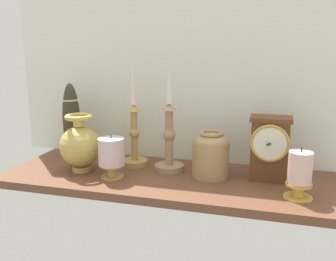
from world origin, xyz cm
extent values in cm
cube|color=brown|center=(0.00, 0.00, -1.20)|extent=(100.00, 36.00, 2.40)
cube|color=silver|center=(0.00, 18.50, 32.50)|extent=(120.00, 2.00, 65.00)
cube|color=brown|center=(29.29, 5.18, 8.76)|extent=(10.44, 7.04, 17.52)
cube|color=brown|center=(29.29, 5.18, 18.12)|extent=(11.69, 7.89, 1.20)
torus|color=#B89543|center=(29.29, 1.26, 11.83)|extent=(10.87, 0.99, 10.87)
cylinder|color=silver|center=(29.29, 1.16, 11.83)|extent=(9.09, 0.40, 9.09)
cube|color=black|center=(29.29, 0.86, 11.83)|extent=(1.87, 3.43, 0.30)
cylinder|color=#9E7E5A|center=(-0.93, 5.11, 0.90)|extent=(9.23, 9.23, 1.80)
cylinder|color=#9E7E5A|center=(-0.93, 5.11, 10.53)|extent=(2.52, 2.52, 17.47)
sphere|color=#9E7E5A|center=(-0.93, 5.11, 11.41)|extent=(4.04, 4.04, 4.04)
cone|color=#9E7E5A|center=(-0.93, 5.11, 20.27)|extent=(4.91, 4.91, 2.00)
cone|color=silver|center=(-0.93, 5.11, 28.41)|extent=(2.11, 2.11, 14.29)
cylinder|color=#AD8A49|center=(-13.22, 6.90, 0.90)|extent=(8.59, 8.59, 1.80)
cylinder|color=#AD8A49|center=(-13.22, 6.90, 10.00)|extent=(2.22, 2.22, 16.40)
sphere|color=#AD8A49|center=(-13.22, 6.90, 10.82)|extent=(3.56, 3.56, 3.56)
cone|color=#AD8A49|center=(-13.22, 6.90, 19.20)|extent=(4.94, 4.94, 2.00)
cone|color=silver|center=(-13.22, 6.90, 30.87)|extent=(1.89, 1.89, 21.34)
cylinder|color=tan|center=(-27.26, -3.12, 0.80)|extent=(5.74, 5.74, 1.60)
sphere|color=tan|center=(-27.26, -3.12, 7.97)|extent=(12.75, 12.75, 12.75)
cylinder|color=tan|center=(-27.26, -3.12, 15.79)|extent=(3.57, 3.57, 2.88)
torus|color=tan|center=(-27.26, -3.12, 17.23)|extent=(8.63, 8.63, 1.56)
cylinder|color=#A48256|center=(12.54, 2.89, 5.36)|extent=(10.95, 10.95, 10.72)
ellipsoid|color=#A48256|center=(12.54, 2.89, 10.72)|extent=(10.41, 10.41, 5.20)
torus|color=#A48256|center=(12.54, 2.89, 13.32)|extent=(7.11, 7.11, 1.08)
cylinder|color=tan|center=(-15.52, -5.99, 1.74)|extent=(2.78, 2.78, 3.49)
cylinder|color=tan|center=(-15.52, -5.99, 0.40)|extent=(6.95, 6.95, 0.80)
cylinder|color=tan|center=(-15.52, -5.99, 3.49)|extent=(6.25, 6.25, 0.60)
cylinder|color=beige|center=(-15.52, -5.99, 7.94)|extent=(7.81, 7.81, 8.10)
cylinder|color=black|center=(-15.52, -5.99, 12.59)|extent=(0.30, 0.30, 1.20)
cylinder|color=gold|center=(37.11, -7.25, 1.85)|extent=(2.98, 2.98, 3.70)
cylinder|color=gold|center=(37.11, -7.25, 0.40)|extent=(7.45, 7.45, 0.80)
cylinder|color=gold|center=(37.11, -7.25, 3.70)|extent=(6.70, 6.70, 0.60)
cylinder|color=beige|center=(37.11, -7.25, 8.21)|extent=(6.05, 6.05, 8.21)
cylinder|color=black|center=(37.11, -7.25, 12.91)|extent=(0.30, 0.30, 1.20)
ellipsoid|color=#363120|center=(-36.85, 8.75, 13.09)|extent=(5.94, 5.94, 26.18)
torus|color=#CCB78C|center=(-36.85, 8.75, 20.42)|extent=(5.65, 5.65, 0.60)
camera|label=1|loc=(29.87, -104.04, 38.26)|focal=40.25mm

